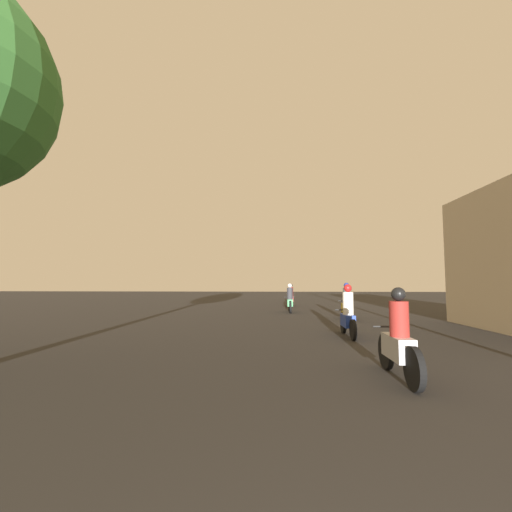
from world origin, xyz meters
TOP-DOWN VIEW (x-y plane):
  - motorcycle_silver at (1.23, 6.14)m, footprint 0.60×2.04m
  - motorcycle_blue at (1.32, 10.75)m, footprint 0.60×2.04m
  - motorcycle_yellow at (2.27, 15.60)m, footprint 0.60×2.02m
  - motorcycle_green at (-0.12, 19.19)m, footprint 0.60×1.99m
  - motorcycle_red at (0.15, 24.14)m, footprint 0.60×2.09m

SIDE VIEW (x-z plane):
  - motorcycle_red at x=0.15m, z-range -0.15..1.40m
  - motorcycle_silver at x=1.23m, z-range -0.16..1.42m
  - motorcycle_blue at x=1.32m, z-range -0.17..1.43m
  - motorcycle_green at x=-0.12m, z-range -0.16..1.43m
  - motorcycle_yellow at x=2.27m, z-range -0.18..1.47m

